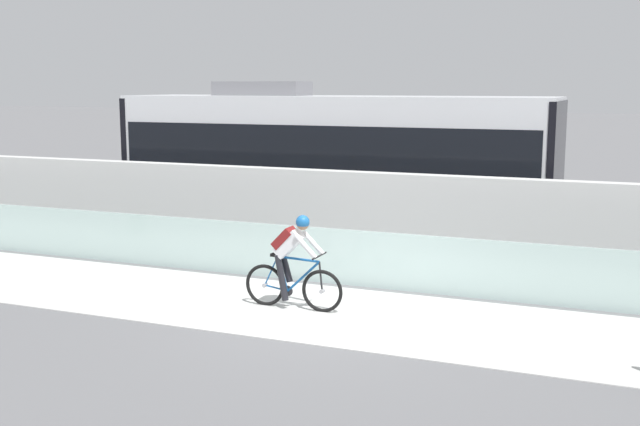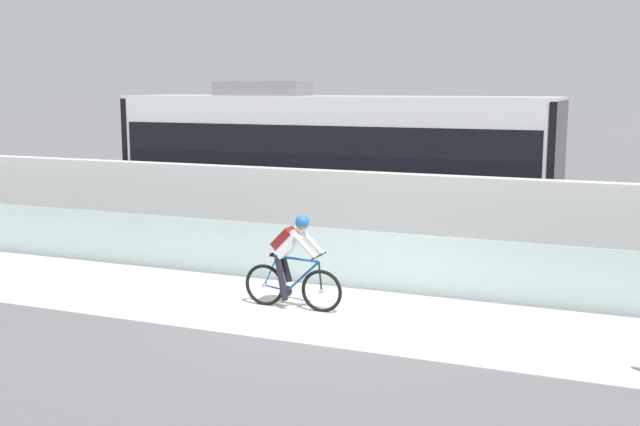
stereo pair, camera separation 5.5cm
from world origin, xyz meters
TOP-DOWN VIEW (x-y plane):
  - ground_plane at (0.00, 0.00)m, footprint 200.00×200.00m
  - bike_path_deck at (0.00, 0.00)m, footprint 32.00×3.20m
  - glass_parapet at (0.00, 1.85)m, footprint 32.00×0.05m
  - concrete_barrier_wall at (0.00, 3.65)m, footprint 32.00×0.36m
  - tram_rail_near at (0.00, 6.13)m, footprint 32.00×0.08m
  - tram_rail_far at (0.00, 7.57)m, footprint 32.00×0.08m
  - tram at (-2.68, 6.85)m, footprint 11.06×2.54m
  - cyclist_on_bike at (-0.71, -0.00)m, footprint 1.77×0.58m

SIDE VIEW (x-z plane):
  - ground_plane at x=0.00m, z-range 0.00..0.00m
  - tram_rail_near at x=0.00m, z-range 0.00..0.01m
  - tram_rail_far at x=0.00m, z-range 0.00..0.01m
  - bike_path_deck at x=0.00m, z-range 0.00..0.01m
  - glass_parapet at x=0.00m, z-range 0.00..1.06m
  - cyclist_on_bike at x=-0.71m, z-range -0.01..1.60m
  - concrete_barrier_wall at x=0.00m, z-range 0.00..1.94m
  - tram at x=-2.68m, z-range -0.01..3.80m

